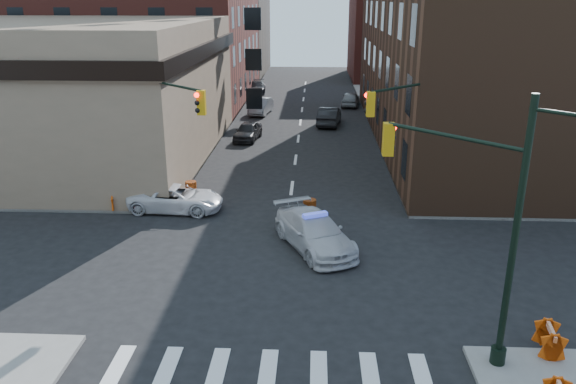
# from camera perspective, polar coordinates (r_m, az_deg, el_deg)

# --- Properties ---
(ground) EXTENTS (140.00, 140.00, 0.00)m
(ground) POSITION_cam_1_polar(r_m,az_deg,el_deg) (23.20, -0.65, -7.54)
(ground) COLOR black
(ground) RESTS_ON ground
(sidewalk_nw) EXTENTS (34.00, 54.50, 0.15)m
(sidewalk_nw) POSITION_cam_1_polar(r_m,az_deg,el_deg) (59.59, -21.51, 7.84)
(sidewalk_nw) COLOR gray
(sidewalk_nw) RESTS_ON ground
(sidewalk_ne) EXTENTS (34.00, 54.50, 0.15)m
(sidewalk_ne) POSITION_cam_1_polar(r_m,az_deg,el_deg) (58.61, 24.70, 7.25)
(sidewalk_ne) COLOR gray
(sidewalk_ne) RESTS_ON ground
(bank_building) EXTENTS (22.00, 22.00, 9.00)m
(bank_building) POSITION_cam_1_polar(r_m,az_deg,el_deg) (41.85, -23.47, 9.47)
(bank_building) COLOR #887059
(bank_building) RESTS_ON ground
(commercial_row_ne) EXTENTS (14.00, 34.00, 14.00)m
(commercial_row_ne) POSITION_cam_1_polar(r_m,az_deg,el_deg) (44.88, 18.48, 13.84)
(commercial_row_ne) COLOR #492D1D
(commercial_row_ne) RESTS_ON ground
(filler_nw) EXTENTS (20.00, 18.00, 16.00)m
(filler_nw) POSITION_cam_1_polar(r_m,az_deg,el_deg) (84.50, -9.45, 17.27)
(filler_nw) COLOR brown
(filler_nw) RESTS_ON ground
(filler_ne) EXTENTS (16.00, 16.00, 12.00)m
(filler_ne) POSITION_cam_1_polar(r_m,az_deg,el_deg) (79.83, 12.41, 15.56)
(filler_ne) COLOR maroon
(filler_ne) RESTS_ON ground
(signal_pole_se) EXTENTS (5.40, 5.27, 8.00)m
(signal_pole_se) POSITION_cam_1_polar(r_m,az_deg,el_deg) (16.92, 18.98, -2.01)
(signal_pole_se) COLOR black
(signal_pole_se) RESTS_ON sidewalk_se
(signal_pole_nw) EXTENTS (3.58, 3.67, 8.00)m
(signal_pole_nw) POSITION_cam_1_polar(r_m,az_deg,el_deg) (27.65, -12.28, 6.01)
(signal_pole_nw) COLOR black
(signal_pole_nw) RESTS_ON sidewalk_nw
(signal_pole_ne) EXTENTS (3.67, 3.58, 8.00)m
(signal_pole_ne) POSITION_cam_1_polar(r_m,az_deg,el_deg) (27.13, 12.47, 5.74)
(signal_pole_ne) COLOR black
(signal_pole_ne) RESTS_ON sidewalk_ne
(tree_ne_near) EXTENTS (3.00, 3.00, 4.85)m
(tree_ne_near) POSITION_cam_1_polar(r_m,az_deg,el_deg) (47.61, 10.45, 10.47)
(tree_ne_near) COLOR black
(tree_ne_near) RESTS_ON sidewalk_ne
(tree_ne_far) EXTENTS (3.00, 3.00, 4.85)m
(tree_ne_far) POSITION_cam_1_polar(r_m,az_deg,el_deg) (55.47, 9.40, 11.73)
(tree_ne_far) COLOR black
(tree_ne_far) RESTS_ON sidewalk_ne
(police_car) EXTENTS (4.21, 5.67, 1.53)m
(police_car) POSITION_cam_1_polar(r_m,az_deg,el_deg) (24.52, 2.71, -4.07)
(police_car) COLOR silver
(police_car) RESTS_ON ground
(pickup) EXTENTS (4.92, 2.49, 1.33)m
(pickup) POSITION_cam_1_polar(r_m,az_deg,el_deg) (29.38, -11.30, -0.62)
(pickup) COLOR silver
(pickup) RESTS_ON ground
(parked_car_wnear) EXTENTS (2.16, 4.22, 1.38)m
(parked_car_wnear) POSITION_cam_1_polar(r_m,az_deg,el_deg) (43.55, -4.10, 6.19)
(parked_car_wnear) COLOR black
(parked_car_wnear) RESTS_ON ground
(parked_car_wfar) EXTENTS (2.14, 4.61, 1.46)m
(parked_car_wfar) POSITION_cam_1_polar(r_m,az_deg,el_deg) (53.50, -2.78, 8.70)
(parked_car_wfar) COLOR gray
(parked_car_wfar) RESTS_ON ground
(parked_car_wdeep) EXTENTS (2.16, 4.71, 1.34)m
(parked_car_wdeep) POSITION_cam_1_polar(r_m,az_deg,el_deg) (65.75, -3.16, 10.60)
(parked_car_wdeep) COLOR black
(parked_car_wdeep) RESTS_ON ground
(parked_car_enear) EXTENTS (2.28, 4.91, 1.56)m
(parked_car_enear) POSITION_cam_1_polar(r_m,az_deg,el_deg) (48.77, 4.21, 7.70)
(parked_car_enear) COLOR black
(parked_car_enear) RESTS_ON ground
(parked_car_efar) EXTENTS (2.19, 4.37, 1.43)m
(parked_car_efar) POSITION_cam_1_polar(r_m,az_deg,el_deg) (57.84, 6.36, 9.38)
(parked_car_efar) COLOR #909498
(parked_car_efar) RESTS_ON ground
(pedestrian_a) EXTENTS (0.68, 0.48, 1.76)m
(pedestrian_a) POSITION_cam_1_polar(r_m,az_deg,el_deg) (29.34, -12.73, -0.00)
(pedestrian_a) COLOR black
(pedestrian_a) RESTS_ON sidewalk_nw
(pedestrian_b) EXTENTS (0.90, 0.77, 1.58)m
(pedestrian_b) POSITION_cam_1_polar(r_m,az_deg,el_deg) (31.13, -21.91, -0.01)
(pedestrian_b) COLOR black
(pedestrian_b) RESTS_ON sidewalk_nw
(pedestrian_c) EXTENTS (0.96, 0.95, 1.62)m
(pedestrian_c) POSITION_cam_1_polar(r_m,az_deg,el_deg) (30.78, -18.30, 0.25)
(pedestrian_c) COLOR black
(pedestrian_c) RESTS_ON sidewalk_nw
(barrel_road) EXTENTS (0.77, 0.77, 1.14)m
(barrel_road) POSITION_cam_1_polar(r_m,az_deg,el_deg) (27.43, 2.20, -1.90)
(barrel_road) COLOR #C65D09
(barrel_road) RESTS_ON ground
(barrel_bank) EXTENTS (0.62, 0.62, 1.07)m
(barrel_bank) POSITION_cam_1_polar(r_m,az_deg,el_deg) (30.74, -9.81, 0.10)
(barrel_bank) COLOR #C84C09
(barrel_bank) RESTS_ON ground
(barricade_se_a) EXTENTS (0.73, 1.22, 0.87)m
(barricade_se_a) POSITION_cam_1_polar(r_m,az_deg,el_deg) (19.33, 25.02, -13.46)
(barricade_se_a) COLOR #CA4209
(barricade_se_a) RESTS_ON sidewalk_se
(barricade_nw_a) EXTENTS (1.10, 0.56, 0.82)m
(barricade_nw_a) POSITION_cam_1_polar(r_m,az_deg,el_deg) (29.88, -12.45, -0.58)
(barricade_nw_a) COLOR #E1520A
(barricade_nw_a) RESTS_ON sidewalk_nw
(barricade_nw_b) EXTENTS (1.14, 0.72, 0.79)m
(barricade_nw_b) POSITION_cam_1_polar(r_m,az_deg,el_deg) (29.83, -16.59, -1.01)
(barricade_nw_b) COLOR red
(barricade_nw_b) RESTS_ON sidewalk_nw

